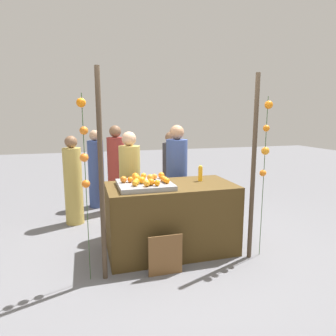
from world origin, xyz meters
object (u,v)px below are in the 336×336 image
Objects in this scene: juice_bottle at (200,174)px; chalkboard_sign at (165,255)px; stall_counter at (171,218)px; orange_1 at (130,180)px; vendor_right at (177,181)px; orange_0 at (144,176)px; vendor_left at (130,187)px.

chalkboard_sign is (-0.71, -0.70, -0.80)m from juice_bottle.
juice_bottle is at bearing 12.06° from stall_counter.
vendor_right reaches higher than orange_1.
chalkboard_sign is at bearing -64.45° from orange_1.
juice_bottle is (1.00, 0.08, 0.01)m from orange_1.
vendor_right is (0.66, 0.59, -0.24)m from orange_0.
orange_0 is (-0.34, 0.18, 0.57)m from stall_counter.
vendor_left is at bearing 100.57° from orange_0.
chalkboard_sign is (0.09, -0.78, -0.80)m from orange_0.
vendor_right is (-0.14, 0.68, -0.25)m from juice_bottle.
stall_counter is 0.69m from chalkboard_sign.
stall_counter is at bearing -112.72° from vendor_right.
orange_1 is at bearing 177.80° from stall_counter.
vendor_right is at bearing 40.97° from orange_1.
orange_0 reaches higher than stall_counter.
orange_1 is at bearing -141.69° from orange_0.
orange_1 is (-0.54, 0.02, 0.56)m from stall_counter.
orange_1 reaches higher than chalkboard_sign.
juice_bottle is 1.28m from chalkboard_sign.
juice_bottle is 0.14× the size of vendor_left.
orange_0 is at bearing 96.57° from chalkboard_sign.
stall_counter is 3.43× the size of chalkboard_sign.
vendor_left is (-0.20, 1.35, 0.51)m from chalkboard_sign.
vendor_left is (-0.44, 0.75, 0.28)m from stall_counter.
orange_1 is at bearing 115.55° from chalkboard_sign.
juice_bottle is at bearing 44.70° from chalkboard_sign.
juice_bottle is 0.13× the size of vendor_right.
orange_1 is (-0.21, -0.16, -0.00)m from orange_0.
stall_counter is 7.68× the size of juice_bottle.
vendor_right reaches higher than orange_0.
vendor_right is at bearing 67.46° from chalkboard_sign.
stall_counter is at bearing -28.67° from orange_0.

